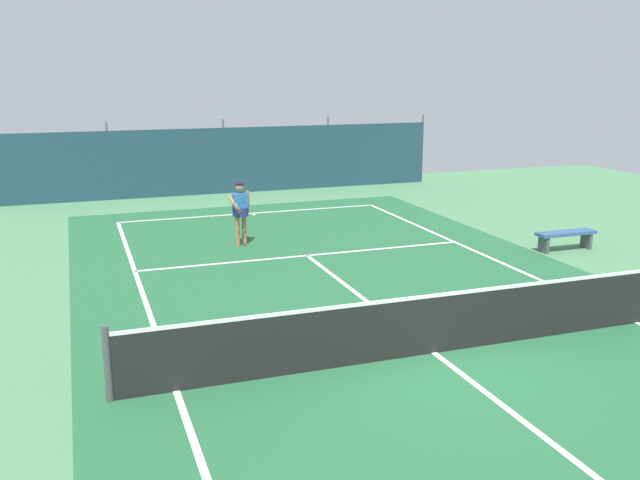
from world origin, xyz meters
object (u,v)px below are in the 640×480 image
tennis_ball_near_player (208,216)px  courtside_bench (566,236)px  tennis_net (435,323)px  tennis_player (240,209)px

tennis_ball_near_player → courtside_bench: (7.74, -7.05, 0.34)m
tennis_net → tennis_player: 8.07m
tennis_player → courtside_bench: 8.27m
tennis_net → tennis_ball_near_player: (-1.43, 11.78, -0.48)m
tennis_net → tennis_ball_near_player: bearing=96.9°
tennis_player → tennis_ball_near_player: (-0.14, 3.83, -0.93)m
tennis_ball_near_player → courtside_bench: courtside_bench is taller
courtside_bench → tennis_net: bearing=-143.1°
tennis_net → tennis_ball_near_player: size_ratio=153.33×
tennis_player → courtside_bench: (7.59, -3.21, -0.59)m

